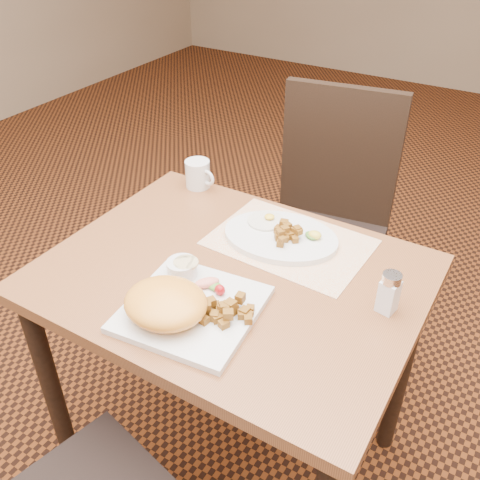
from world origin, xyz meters
name	(u,v)px	position (x,y,z in m)	size (l,w,h in m)	color
ground	(234,455)	(0.00, 0.00, 0.00)	(8.00, 8.00, 0.00)	black
table	(232,306)	(0.00, 0.00, 0.64)	(0.90, 0.70, 0.75)	brown
chair_far	(327,213)	(-0.03, 0.70, 0.54)	(0.48, 0.49, 0.97)	black
placemat	(290,242)	(0.07, 0.18, 0.75)	(0.40, 0.28, 0.00)	white
plate_square	(192,309)	(0.00, -0.17, 0.76)	(0.28, 0.28, 0.02)	silver
plate_oval	(281,237)	(0.04, 0.18, 0.76)	(0.30, 0.23, 0.02)	silver
hollandaise_mound	(165,303)	(-0.03, -0.22, 0.80)	(0.19, 0.17, 0.07)	#FDA431
ramekin	(182,268)	(-0.08, -0.09, 0.79)	(0.07, 0.07, 0.04)	silver
garnish_sq	(212,285)	(0.00, -0.09, 0.78)	(0.09, 0.07, 0.03)	#387223
fried_egg	(266,220)	(-0.02, 0.22, 0.77)	(0.10, 0.10, 0.02)	white
garnish_ov	(314,235)	(0.12, 0.21, 0.78)	(0.05, 0.04, 0.02)	#387223
salt_shaker	(389,292)	(0.37, 0.06, 0.80)	(0.05, 0.05, 0.10)	white
coffee_mug	(198,174)	(-0.31, 0.31, 0.79)	(0.11, 0.08, 0.08)	silver
home_fries_sq	(226,310)	(0.08, -0.15, 0.78)	(0.12, 0.10, 0.04)	#8D5916
home_fries_ov	(285,233)	(0.06, 0.17, 0.78)	(0.08, 0.09, 0.03)	#8D5916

